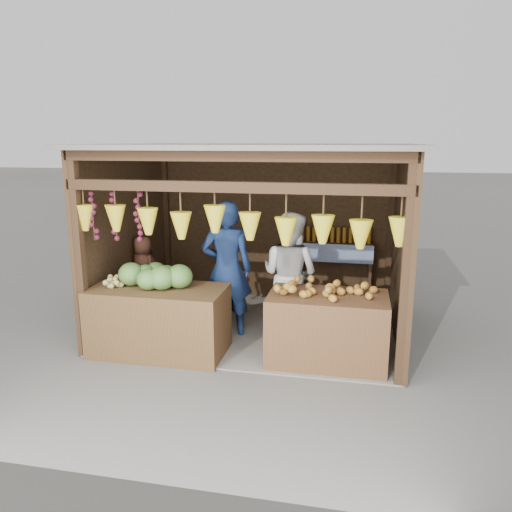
{
  "coord_description": "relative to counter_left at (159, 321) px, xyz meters",
  "views": [
    {
      "loc": [
        1.4,
        -6.85,
        2.7
      ],
      "look_at": [
        0.01,
        -0.1,
        1.11
      ],
      "focal_mm": 35.0,
      "sensor_mm": 36.0,
      "label": 1
    }
  ],
  "objects": [
    {
      "name": "stall_structure",
      "position": [
        1.02,
        1.11,
        1.23
      ],
      "size": [
        4.3,
        3.3,
        2.66
      ],
      "color": "slate",
      "rests_on": "ground"
    },
    {
      "name": "woman_standing",
      "position": [
        1.56,
        0.96,
        0.44
      ],
      "size": [
        1.06,
        0.96,
        1.77
      ],
      "primitive_type": "imported",
      "rotation": [
        0.0,
        0.0,
        2.73
      ],
      "color": "silver",
      "rests_on": "ground"
    },
    {
      "name": "mango_pile",
      "position": [
        2.15,
        0.11,
        0.55
      ],
      "size": [
        1.4,
        0.64,
        0.22
      ],
      "primitive_type": null,
      "color": "#CF471B",
      "rests_on": "counter_right"
    },
    {
      "name": "vendor_seated",
      "position": [
        -0.73,
        1.19,
        0.35
      ],
      "size": [
        0.6,
        0.51,
        1.03
      ],
      "primitive_type": "imported",
      "rotation": [
        0.0,
        0.0,
        2.7
      ],
      "color": "brown",
      "rests_on": "stool"
    },
    {
      "name": "counter_left",
      "position": [
        0.0,
        0.0,
        0.0
      ],
      "size": [
        1.72,
        0.85,
        0.88
      ],
      "primitive_type": "cube",
      "color": "#452C17",
      "rests_on": "ground"
    },
    {
      "name": "ground",
      "position": [
        1.06,
        1.15,
        -0.44
      ],
      "size": [
        80.0,
        80.0,
        0.0
      ],
      "primitive_type": "plane",
      "color": "#514F49",
      "rests_on": "ground"
    },
    {
      "name": "melon_pile",
      "position": [
        -0.05,
        0.06,
        0.6
      ],
      "size": [
        1.0,
        0.5,
        0.32
      ],
      "primitive_type": null,
      "color": "#1D5316",
      "rests_on": "counter_left"
    },
    {
      "name": "man_standing",
      "position": [
        0.7,
        0.79,
        0.52
      ],
      "size": [
        0.79,
        0.61,
        1.93
      ],
      "primitive_type": "imported",
      "rotation": [
        0.0,
        0.0,
        3.37
      ],
      "color": "navy",
      "rests_on": "ground"
    },
    {
      "name": "tanfruit_pile",
      "position": [
        -0.58,
        -0.05,
        0.5
      ],
      "size": [
        0.34,
        0.4,
        0.13
      ],
      "primitive_type": null,
      "color": "#9D8648",
      "rests_on": "counter_left"
    },
    {
      "name": "back_shelf",
      "position": [
        2.11,
        2.43,
        0.43
      ],
      "size": [
        1.25,
        0.32,
        1.32
      ],
      "color": "#382314",
      "rests_on": "ground"
    },
    {
      "name": "stool",
      "position": [
        -0.73,
        1.19,
        -0.3
      ],
      "size": [
        0.29,
        0.29,
        0.27
      ],
      "primitive_type": "cube",
      "color": "black",
      "rests_on": "ground"
    },
    {
      "name": "counter_right",
      "position": [
        2.15,
        0.14,
        -0.0
      ],
      "size": [
        1.45,
        0.85,
        0.88
      ],
      "primitive_type": "cube",
      "color": "#512F1B",
      "rests_on": "ground"
    }
  ]
}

